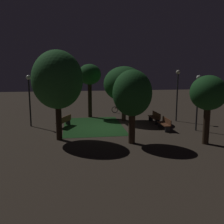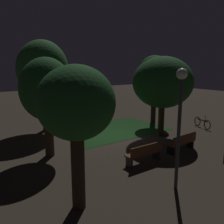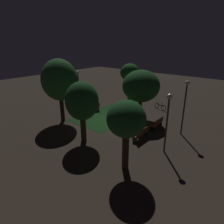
{
  "view_description": "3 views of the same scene",
  "coord_description": "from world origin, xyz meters",
  "px_view_note": "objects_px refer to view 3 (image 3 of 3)",
  "views": [
    {
      "loc": [
        -19.9,
        2.48,
        4.84
      ],
      "look_at": [
        -0.55,
        -0.33,
        1.34
      ],
      "focal_mm": 42.19,
      "sensor_mm": 36.0,
      "label": 1
    },
    {
      "loc": [
        -7.98,
        -11.35,
        4.19
      ],
      "look_at": [
        -0.28,
        -0.42,
        1.55
      ],
      "focal_mm": 37.72,
      "sensor_mm": 36.0,
      "label": 2
    },
    {
      "loc": [
        -13.27,
        -11.37,
        7.2
      ],
      "look_at": [
        -0.37,
        -0.54,
        1.11
      ],
      "focal_mm": 31.55,
      "sensor_mm": 36.0,
      "label": 3
    }
  ],
  "objects_px": {
    "bench_by_lamp": "(157,123)",
    "tree_right_canopy": "(130,73)",
    "tree_back_left": "(60,80)",
    "tree_left_canopy": "(126,120)",
    "bench_front_left": "(92,107)",
    "bench_path_side": "(141,133)",
    "tree_back_right": "(141,86)",
    "tree_near_wall": "(82,102)",
    "lamp_post_path_center": "(185,99)",
    "lamp_post_plaza_east": "(168,113)",
    "bicycle": "(160,106)",
    "lamp_post_near_wall": "(78,82)"
  },
  "relations": [
    {
      "from": "tree_back_right",
      "to": "lamp_post_plaza_east",
      "type": "bearing_deg",
      "value": -131.96
    },
    {
      "from": "bench_by_lamp",
      "to": "tree_right_canopy",
      "type": "height_order",
      "value": "tree_right_canopy"
    },
    {
      "from": "tree_left_canopy",
      "to": "bicycle",
      "type": "xyz_separation_m",
      "value": [
        11.22,
        3.43,
        -2.77
      ]
    },
    {
      "from": "bench_path_side",
      "to": "tree_near_wall",
      "type": "relative_size",
      "value": 0.39
    },
    {
      "from": "bench_path_side",
      "to": "bench_front_left",
      "type": "xyz_separation_m",
      "value": [
        2.02,
        7.57,
        0.0
      ]
    },
    {
      "from": "bench_front_left",
      "to": "tree_right_canopy",
      "type": "xyz_separation_m",
      "value": [
        3.78,
        -2.26,
        3.39
      ]
    },
    {
      "from": "bench_path_side",
      "to": "lamp_post_path_center",
      "type": "distance_m",
      "value": 4.32
    },
    {
      "from": "tree_back_right",
      "to": "tree_near_wall",
      "type": "relative_size",
      "value": 1.04
    },
    {
      "from": "bench_front_left",
      "to": "tree_right_canopy",
      "type": "height_order",
      "value": "tree_right_canopy"
    },
    {
      "from": "tree_left_canopy",
      "to": "tree_right_canopy",
      "type": "relative_size",
      "value": 0.86
    },
    {
      "from": "tree_right_canopy",
      "to": "tree_back_left",
      "type": "bearing_deg",
      "value": 161.49
    },
    {
      "from": "tree_left_canopy",
      "to": "lamp_post_near_wall",
      "type": "xyz_separation_m",
      "value": [
        6.46,
        11.5,
        -0.3
      ]
    },
    {
      "from": "lamp_post_near_wall",
      "to": "tree_back_right",
      "type": "bearing_deg",
      "value": -82.56
    },
    {
      "from": "tree_right_canopy",
      "to": "bench_by_lamp",
      "type": "bearing_deg",
      "value": -121.68
    },
    {
      "from": "tree_back_left",
      "to": "lamp_post_near_wall",
      "type": "relative_size",
      "value": 1.42
    },
    {
      "from": "tree_left_canopy",
      "to": "lamp_post_plaza_east",
      "type": "distance_m",
      "value": 3.4
    },
    {
      "from": "tree_near_wall",
      "to": "lamp_post_near_wall",
      "type": "xyz_separation_m",
      "value": [
        5.66,
        6.99,
        -0.3
      ]
    },
    {
      "from": "lamp_post_plaza_east",
      "to": "bicycle",
      "type": "xyz_separation_m",
      "value": [
        7.97,
        4.38,
        -2.49
      ]
    },
    {
      "from": "tree_left_canopy",
      "to": "bicycle",
      "type": "distance_m",
      "value": 12.06
    },
    {
      "from": "lamp_post_plaza_east",
      "to": "bicycle",
      "type": "distance_m",
      "value": 9.43
    },
    {
      "from": "bench_front_left",
      "to": "tree_near_wall",
      "type": "bearing_deg",
      "value": -139.56
    },
    {
      "from": "bench_by_lamp",
      "to": "tree_right_canopy",
      "type": "bearing_deg",
      "value": 58.32
    },
    {
      "from": "tree_back_right",
      "to": "bench_path_side",
      "type": "bearing_deg",
      "value": -145.65
    },
    {
      "from": "bench_path_side",
      "to": "tree_back_left",
      "type": "distance_m",
      "value": 8.65
    },
    {
      "from": "bench_by_lamp",
      "to": "lamp_post_near_wall",
      "type": "height_order",
      "value": "lamp_post_near_wall"
    },
    {
      "from": "bench_by_lamp",
      "to": "tree_back_right",
      "type": "height_order",
      "value": "tree_back_right"
    },
    {
      "from": "tree_back_left",
      "to": "tree_back_right",
      "type": "xyz_separation_m",
      "value": [
        5.24,
        -5.3,
        -0.68
      ]
    },
    {
      "from": "tree_back_right",
      "to": "tree_right_canopy",
      "type": "relative_size",
      "value": 0.96
    },
    {
      "from": "tree_back_left",
      "to": "tree_back_right",
      "type": "height_order",
      "value": "tree_back_left"
    },
    {
      "from": "bench_front_left",
      "to": "lamp_post_plaza_east",
      "type": "bearing_deg",
      "value": -104.94
    },
    {
      "from": "bench_by_lamp",
      "to": "lamp_post_near_wall",
      "type": "distance_m",
      "value": 10.5
    },
    {
      "from": "tree_back_left",
      "to": "lamp_post_plaza_east",
      "type": "xyz_separation_m",
      "value": [
        1.02,
        -9.99,
        -1.06
      ]
    },
    {
      "from": "tree_back_left",
      "to": "bicycle",
      "type": "bearing_deg",
      "value": -32.01
    },
    {
      "from": "tree_right_canopy",
      "to": "tree_left_canopy",
      "type": "bearing_deg",
      "value": -145.73
    },
    {
      "from": "bench_by_lamp",
      "to": "lamp_post_plaza_east",
      "type": "height_order",
      "value": "lamp_post_plaza_east"
    },
    {
      "from": "tree_back_left",
      "to": "tree_left_canopy",
      "type": "bearing_deg",
      "value": -103.88
    },
    {
      "from": "bench_front_left",
      "to": "tree_near_wall",
      "type": "height_order",
      "value": "tree_near_wall"
    },
    {
      "from": "bench_front_left",
      "to": "tree_back_left",
      "type": "distance_m",
      "value": 4.99
    },
    {
      "from": "bench_path_side",
      "to": "tree_back_right",
      "type": "relative_size",
      "value": 0.38
    },
    {
      "from": "bench_front_left",
      "to": "lamp_post_near_wall",
      "type": "relative_size",
      "value": 0.45
    },
    {
      "from": "bench_path_side",
      "to": "bench_front_left",
      "type": "height_order",
      "value": "same"
    },
    {
      "from": "lamp_post_path_center",
      "to": "bench_by_lamp",
      "type": "bearing_deg",
      "value": 98.94
    },
    {
      "from": "bicycle",
      "to": "bench_path_side",
      "type": "bearing_deg",
      "value": -163.63
    },
    {
      "from": "tree_left_canopy",
      "to": "tree_back_right",
      "type": "height_order",
      "value": "tree_back_right"
    },
    {
      "from": "tree_back_left",
      "to": "tree_left_canopy",
      "type": "xyz_separation_m",
      "value": [
        -2.24,
        -9.05,
        -0.78
      ]
    },
    {
      "from": "tree_right_canopy",
      "to": "lamp_post_near_wall",
      "type": "height_order",
      "value": "tree_right_canopy"
    },
    {
      "from": "tree_left_canopy",
      "to": "tree_right_canopy",
      "type": "distance_m",
      "value": 11.69
    },
    {
      "from": "bench_path_side",
      "to": "tree_back_right",
      "type": "xyz_separation_m",
      "value": [
        3.63,
        2.48,
        2.74
      ]
    },
    {
      "from": "bench_by_lamp",
      "to": "tree_right_canopy",
      "type": "xyz_separation_m",
      "value": [
        3.27,
        5.3,
        3.39
      ]
    },
    {
      "from": "lamp_post_near_wall",
      "to": "tree_near_wall",
      "type": "bearing_deg",
      "value": -129.04
    }
  ]
}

